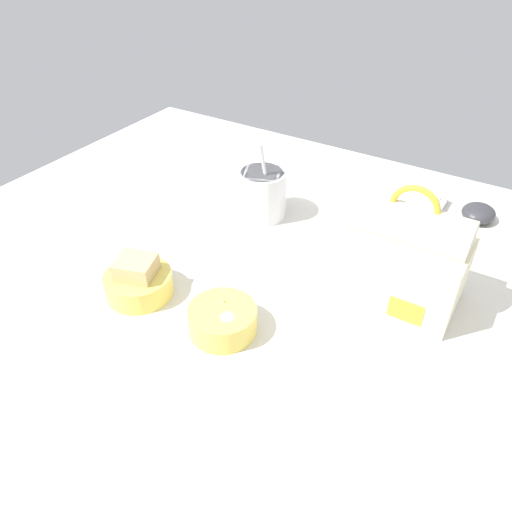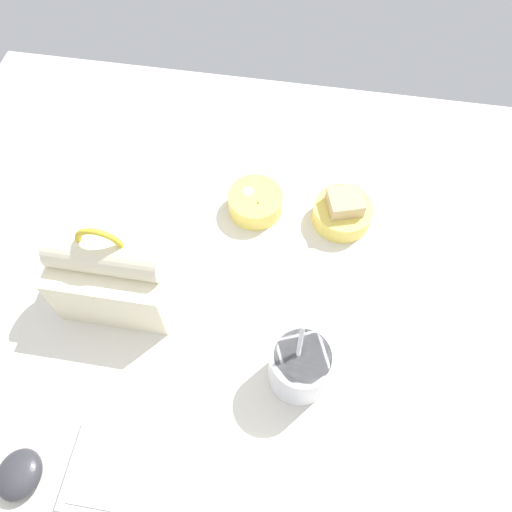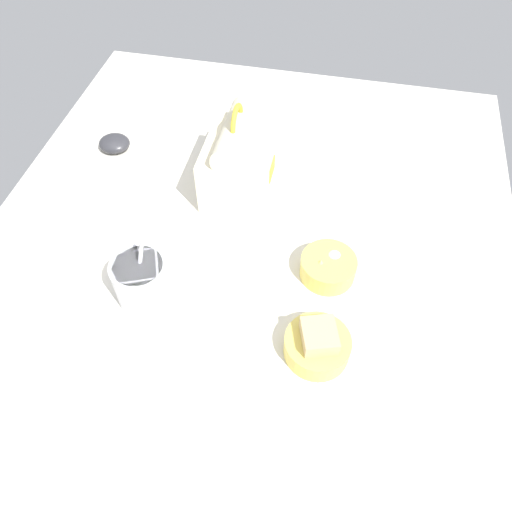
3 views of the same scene
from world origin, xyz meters
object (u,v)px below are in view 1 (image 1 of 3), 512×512
(soup_cup, at_px, (262,193))
(computer_mouse, at_px, (479,213))
(keyboard, at_px, (365,192))
(bento_bowl_sandwich, at_px, (138,281))
(lunch_bag, at_px, (403,258))
(bento_bowl_snacks, at_px, (223,319))

(soup_cup, xyz_separation_m, computer_mouse, (0.39, 0.22, -0.04))
(keyboard, xyz_separation_m, bento_bowl_sandwich, (-0.20, -0.52, 0.02))
(bento_bowl_sandwich, distance_m, computer_mouse, 0.71)
(lunch_bag, distance_m, soup_cup, 0.35)
(computer_mouse, bearing_deg, soup_cup, -150.73)
(keyboard, relative_size, bento_bowl_sandwich, 2.94)
(bento_bowl_sandwich, bearing_deg, soup_cup, 81.95)
(lunch_bag, relative_size, bento_bowl_snacks, 1.97)
(lunch_bag, relative_size, soup_cup, 1.25)
(computer_mouse, bearing_deg, lunch_bag, -101.30)
(soup_cup, distance_m, bento_bowl_sandwich, 0.33)
(lunch_bag, distance_m, computer_mouse, 0.34)
(soup_cup, relative_size, bento_bowl_sandwich, 1.47)
(keyboard, bearing_deg, lunch_bag, -59.45)
(keyboard, distance_m, computer_mouse, 0.24)
(soup_cup, xyz_separation_m, bento_bowl_sandwich, (-0.05, -0.33, -0.03))
(soup_cup, xyz_separation_m, bento_bowl_snacks, (0.13, -0.33, -0.03))
(bento_bowl_snacks, height_order, computer_mouse, bento_bowl_snacks)
(keyboard, height_order, lunch_bag, lunch_bag)
(keyboard, height_order, bento_bowl_snacks, bento_bowl_snacks)
(bento_bowl_sandwich, relative_size, bento_bowl_snacks, 1.07)
(bento_bowl_sandwich, bearing_deg, lunch_bag, 31.02)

